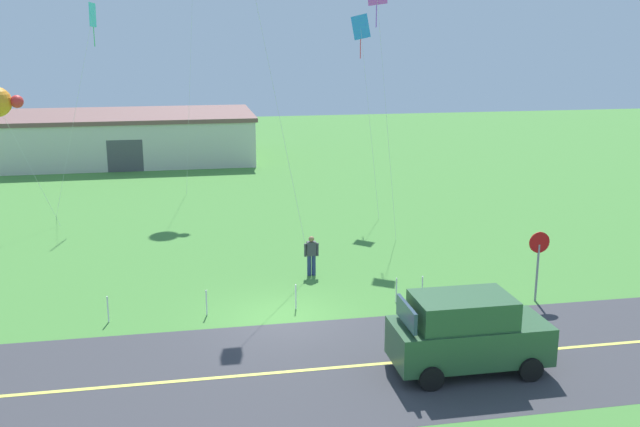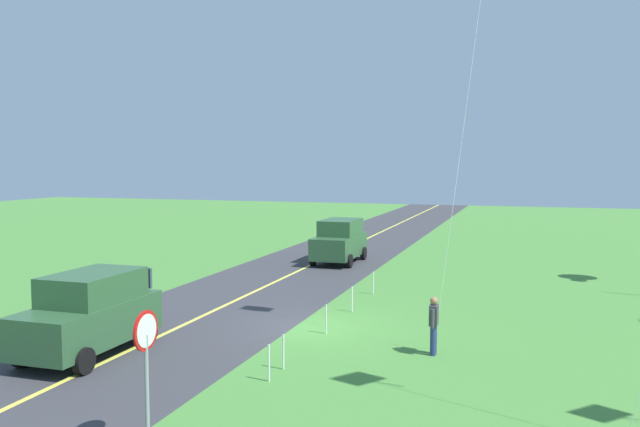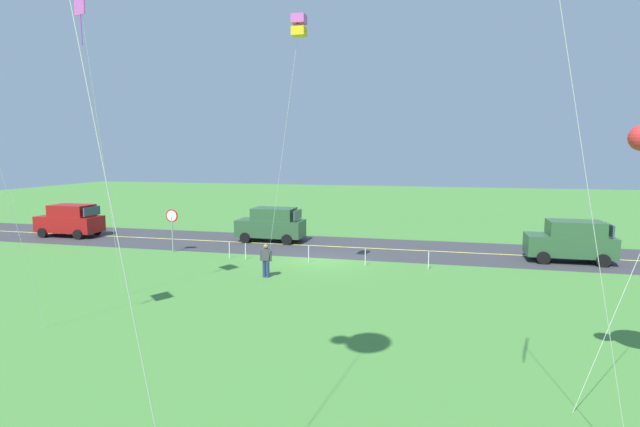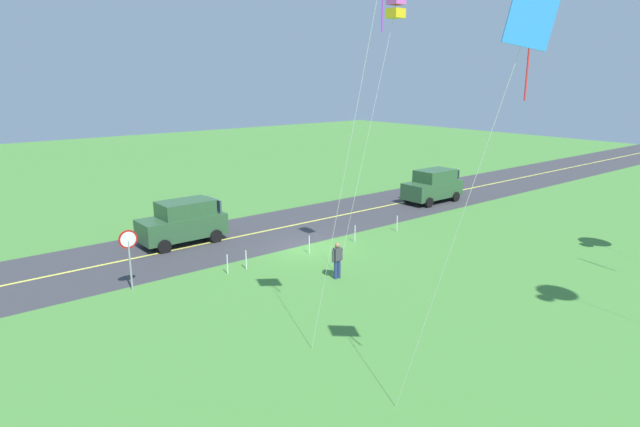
{
  "view_description": "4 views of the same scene",
  "coord_description": "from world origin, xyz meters",
  "px_view_note": "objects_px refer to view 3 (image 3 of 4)",
  "views": [
    {
      "loc": [
        -3.0,
        -22.6,
        9.34
      ],
      "look_at": [
        1.2,
        -0.39,
        3.66
      ],
      "focal_mm": 40.6,
      "sensor_mm": 36.0,
      "label": 1
    },
    {
      "loc": [
        19.33,
        6.6,
        5.29
      ],
      "look_at": [
        1.29,
        0.75,
        3.77
      ],
      "focal_mm": 36.63,
      "sensor_mm": 36.0,
      "label": 2
    },
    {
      "loc": [
        -6.14,
        25.57,
        5.91
      ],
      "look_at": [
        0.19,
        -0.38,
        2.54
      ],
      "focal_mm": 27.51,
      "sensor_mm": 36.0,
      "label": 3
    },
    {
      "loc": [
        16.2,
        20.78,
        8.46
      ],
      "look_at": [
        1.3,
        2.46,
        2.49
      ],
      "focal_mm": 30.4,
      "sensor_mm": 36.0,
      "label": 4
    }
  ],
  "objects_px": {
    "stop_sign": "(172,222)",
    "kite_red_low": "(299,26)",
    "person_adult_near": "(266,259)",
    "car_parked_west_far": "(571,241)",
    "car_parked_east_far": "(70,220)",
    "car_suv_foreground": "(272,224)",
    "kite_green_far": "(80,4)"
  },
  "relations": [
    {
      "from": "car_parked_west_far",
      "to": "kite_green_far",
      "type": "distance_m",
      "value": 25.28
    },
    {
      "from": "person_adult_near",
      "to": "kite_red_low",
      "type": "xyz_separation_m",
      "value": [
        -1.99,
        1.06,
        10.22
      ]
    },
    {
      "from": "car_parked_east_far",
      "to": "kite_green_far",
      "type": "height_order",
      "value": "kite_green_far"
    },
    {
      "from": "car_suv_foreground",
      "to": "stop_sign",
      "type": "xyz_separation_m",
      "value": [
        4.53,
        4.72,
        0.65
      ]
    },
    {
      "from": "car_suv_foreground",
      "to": "kite_red_low",
      "type": "xyz_separation_m",
      "value": [
        -4.84,
        10.04,
        9.93
      ]
    },
    {
      "from": "car_suv_foreground",
      "to": "kite_red_low",
      "type": "height_order",
      "value": "kite_red_low"
    },
    {
      "from": "car_suv_foreground",
      "to": "kite_green_far",
      "type": "height_order",
      "value": "kite_green_far"
    },
    {
      "from": "car_parked_east_far",
      "to": "person_adult_near",
      "type": "xyz_separation_m",
      "value": [
        -17.23,
        7.47,
        -0.29
      ]
    },
    {
      "from": "person_adult_near",
      "to": "kite_red_low",
      "type": "relative_size",
      "value": 0.14
    },
    {
      "from": "person_adult_near",
      "to": "kite_red_low",
      "type": "height_order",
      "value": "kite_red_low"
    },
    {
      "from": "person_adult_near",
      "to": "kite_green_far",
      "type": "bearing_deg",
      "value": 84.94
    },
    {
      "from": "person_adult_near",
      "to": "kite_red_low",
      "type": "distance_m",
      "value": 10.47
    },
    {
      "from": "stop_sign",
      "to": "car_parked_west_far",
      "type": "bearing_deg",
      "value": -172.91
    },
    {
      "from": "stop_sign",
      "to": "kite_red_low",
      "type": "distance_m",
      "value": 14.23
    },
    {
      "from": "kite_red_low",
      "to": "car_parked_east_far",
      "type": "bearing_deg",
      "value": -23.94
    },
    {
      "from": "car_parked_east_far",
      "to": "kite_red_low",
      "type": "height_order",
      "value": "kite_red_low"
    },
    {
      "from": "car_parked_east_far",
      "to": "car_suv_foreground",
      "type": "bearing_deg",
      "value": -174.03
    },
    {
      "from": "car_parked_west_far",
      "to": "kite_red_low",
      "type": "xyz_separation_m",
      "value": [
        12.86,
        8.08,
        9.93
      ]
    },
    {
      "from": "stop_sign",
      "to": "person_adult_near",
      "type": "height_order",
      "value": "stop_sign"
    },
    {
      "from": "car_parked_west_far",
      "to": "kite_green_far",
      "type": "xyz_separation_m",
      "value": [
        19.05,
        13.44,
        9.77
      ]
    },
    {
      "from": "car_parked_east_far",
      "to": "stop_sign",
      "type": "relative_size",
      "value": 1.72
    },
    {
      "from": "kite_green_far",
      "to": "car_parked_west_far",
      "type": "bearing_deg",
      "value": -144.8
    },
    {
      "from": "car_suv_foreground",
      "to": "kite_green_far",
      "type": "bearing_deg",
      "value": 84.98
    },
    {
      "from": "car_suv_foreground",
      "to": "car_parked_west_far",
      "type": "bearing_deg",
      "value": 173.69
    },
    {
      "from": "car_parked_west_far",
      "to": "person_adult_near",
      "type": "xyz_separation_m",
      "value": [
        14.85,
        7.02,
        -0.29
      ]
    },
    {
      "from": "kite_red_low",
      "to": "kite_green_far",
      "type": "distance_m",
      "value": 8.19
    },
    {
      "from": "stop_sign",
      "to": "person_adult_near",
      "type": "distance_m",
      "value": 8.57
    },
    {
      "from": "car_parked_west_far",
      "to": "car_parked_east_far",
      "type": "height_order",
      "value": "same"
    },
    {
      "from": "stop_sign",
      "to": "kite_red_low",
      "type": "xyz_separation_m",
      "value": [
        -9.37,
        5.32,
        9.29
      ]
    },
    {
      "from": "car_parked_west_far",
      "to": "stop_sign",
      "type": "distance_m",
      "value": 22.41
    },
    {
      "from": "car_parked_east_far",
      "to": "kite_red_low",
      "type": "xyz_separation_m",
      "value": [
        -19.22,
        8.53,
        9.93
      ]
    },
    {
      "from": "car_suv_foreground",
      "to": "stop_sign",
      "type": "bearing_deg",
      "value": 46.18
    }
  ]
}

